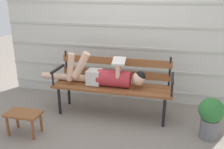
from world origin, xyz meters
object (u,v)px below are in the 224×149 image
(park_bench, at_px, (113,82))
(footstool, at_px, (24,117))
(reclining_person, at_px, (104,76))
(potted_plant, at_px, (211,116))

(park_bench, xyz_separation_m, footstool, (-0.99, -0.86, -0.26))
(reclining_person, distance_m, footstool, 1.24)
(park_bench, distance_m, potted_plant, 1.42)
(potted_plant, bearing_deg, footstool, -168.57)
(footstool, distance_m, potted_plant, 2.40)
(park_bench, xyz_separation_m, reclining_person, (-0.11, -0.07, 0.11))
(park_bench, relative_size, footstool, 3.90)
(potted_plant, bearing_deg, reclining_person, 167.91)
(reclining_person, xyz_separation_m, potted_plant, (1.47, -0.32, -0.30))
(park_bench, bearing_deg, reclining_person, -148.56)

